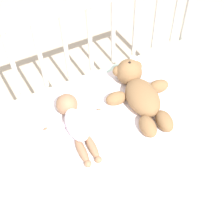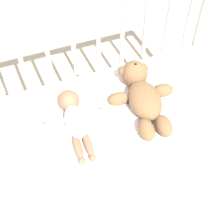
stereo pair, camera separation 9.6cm
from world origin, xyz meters
TOP-DOWN VIEW (x-y plane):
  - ground_plane at (0.00, 0.00)m, footprint 12.00×12.00m
  - crib_mattress at (0.00, 0.00)m, footprint 1.31×0.66m
  - crib_rail at (0.00, 0.35)m, footprint 1.31×0.04m
  - blanket at (0.01, 0.03)m, footprint 0.84×0.52m
  - teddy_bear at (0.17, 0.06)m, footprint 0.33×0.44m
  - baby at (-0.16, 0.05)m, footprint 0.31×0.37m

SIDE VIEW (x-z plane):
  - ground_plane at x=0.00m, z-range 0.00..0.00m
  - crib_mattress at x=0.00m, z-range 0.00..0.44m
  - blanket at x=0.01m, z-range 0.44..0.44m
  - baby at x=-0.16m, z-range 0.43..0.53m
  - teddy_bear at x=0.17m, z-range 0.43..0.56m
  - crib_rail at x=0.00m, z-range 0.18..1.02m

